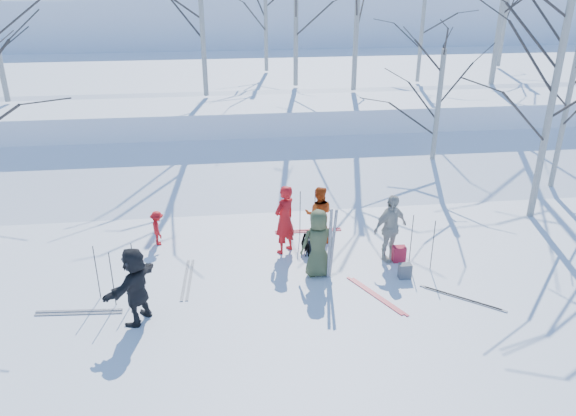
{
  "coord_description": "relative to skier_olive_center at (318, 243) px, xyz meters",
  "views": [
    {
      "loc": [
        -1.56,
        -11.49,
        7.14
      ],
      "look_at": [
        0.0,
        1.5,
        1.3
      ],
      "focal_mm": 35.0,
      "sensor_mm": 36.0,
      "label": 1
    }
  ],
  "objects": [
    {
      "name": "skier_grey_west",
      "position": [
        -4.13,
        -1.44,
        0.01
      ],
      "size": [
        1.23,
        1.66,
        1.74
      ],
      "primitive_type": "imported",
      "rotation": [
        0.0,
        0.0,
        4.2
      ],
      "color": "black",
      "rests_on": "ground"
    },
    {
      "name": "upright_ski_left",
      "position": [
        0.24,
        -0.24,
        0.09
      ],
      "size": [
        0.08,
        0.16,
        1.9
      ],
      "primitive_type": "cube",
      "rotation": [
        0.07,
        0.0,
        0.03
      ],
      "color": "silver",
      "rests_on": "ground"
    },
    {
      "name": "ski_pair_b",
      "position": [
        3.12,
        -1.47,
        -0.85
      ],
      "size": [
        2.06,
        2.1,
        0.02
      ],
      "primitive_type": null,
      "rotation": [
        0.0,
        0.0,
        0.88
      ],
      "color": "silver",
      "rests_on": "ground"
    },
    {
      "name": "ski_pole_d",
      "position": [
        2.43,
        0.3,
        -0.19
      ],
      "size": [
        0.02,
        0.02,
        1.34
      ],
      "primitive_type": "cylinder",
      "color": "black",
      "rests_on": "ground"
    },
    {
      "name": "ski_pole_c",
      "position": [
        -4.31,
        -0.4,
        -0.19
      ],
      "size": [
        0.02,
        0.02,
        1.34
      ],
      "primitive_type": "cylinder",
      "color": "black",
      "rests_on": "ground"
    },
    {
      "name": "ski_pair_c",
      "position": [
        0.14,
        2.4,
        -0.85
      ],
      "size": [
        0.22,
        1.9,
        0.02
      ],
      "primitive_type": null,
      "rotation": [
        0.0,
        0.0,
        1.56
      ],
      "color": "#B2192A",
      "rests_on": "ground"
    },
    {
      "name": "ski_pole_g",
      "position": [
        0.29,
        2.21,
        -0.19
      ],
      "size": [
        0.02,
        0.02,
        1.34
      ],
      "primitive_type": "cylinder",
      "color": "black",
      "rests_on": "ground"
    },
    {
      "name": "skier_cream_east",
      "position": [
        1.95,
        0.54,
        0.03
      ],
      "size": [
        1.13,
        0.86,
        1.79
      ],
      "primitive_type": "imported",
      "rotation": [
        0.0,
        0.0,
        0.46
      ],
      "color": "beige",
      "rests_on": "ground"
    },
    {
      "name": "birch_edge_c",
      "position": [
        8.65,
        4.43,
        1.57
      ],
      "size": [
        4.0,
        4.0,
        4.86
      ],
      "primitive_type": null,
      "color": "silver",
      "rests_on": "ground"
    },
    {
      "name": "birch_plateau_e",
      "position": [
        -2.73,
        10.39,
        4.38
      ],
      "size": [
        4.86,
        4.86,
        6.09
      ],
      "primitive_type": null,
      "color": "silver",
      "rests_on": "snow_plateau"
    },
    {
      "name": "ground",
      "position": [
        -0.59,
        -0.32,
        -0.86
      ],
      "size": [
        120.0,
        120.0,
        0.0
      ],
      "primitive_type": "plane",
      "color": "white",
      "rests_on": "ground"
    },
    {
      "name": "birch_edge_b",
      "position": [
        6.98,
        2.64,
        2.49
      ],
      "size": [
        5.29,
        5.29,
        6.7
      ],
      "primitive_type": null,
      "color": "silver",
      "rests_on": "ground"
    },
    {
      "name": "skier_redor_behind",
      "position": [
        0.33,
        1.8,
        -0.07
      ],
      "size": [
        0.88,
        0.75,
        1.59
      ],
      "primitive_type": "imported",
      "rotation": [
        0.0,
        0.0,
        2.92
      ],
      "color": "#BE3F0E",
      "rests_on": "ground"
    },
    {
      "name": "birch_plateau_i",
      "position": [
        3.25,
        10.67,
        4.49
      ],
      "size": [
        5.01,
        5.01,
        6.3
      ],
      "primitive_type": null,
      "color": "silver",
      "rests_on": "snow_plateau"
    },
    {
      "name": "ski_pole_a",
      "position": [
        -4.73,
        -0.79,
        -0.19
      ],
      "size": [
        0.02,
        0.02,
        1.34
      ],
      "primitive_type": "cylinder",
      "color": "black",
      "rests_on": "ground"
    },
    {
      "name": "birch_edge_e",
      "position": [
        5.11,
        6.13,
        1.37
      ],
      "size": [
        3.72,
        3.72,
        4.45
      ],
      "primitive_type": null,
      "color": "silver",
      "rests_on": "ground"
    },
    {
      "name": "backpack_dark",
      "position": [
        0.1,
        1.17,
        -0.66
      ],
      "size": [
        0.34,
        0.24,
        0.4
      ],
      "primitive_type": "cube",
      "color": "black",
      "rests_on": "ground"
    },
    {
      "name": "birch_plateau_h",
      "position": [
        6.42,
        12.03,
        3.35
      ],
      "size": [
        3.41,
        3.41,
        4.01
      ],
      "primitive_type": null,
      "color": "silver",
      "rests_on": "snow_plateau"
    },
    {
      "name": "birch_plateau_a",
      "position": [
        1.02,
        11.86,
        4.24
      ],
      "size": [
        4.66,
        4.66,
        5.81
      ],
      "primitive_type": null,
      "color": "silver",
      "rests_on": "snow_plateau"
    },
    {
      "name": "ski_pair_e",
      "position": [
        -3.17,
        0.12,
        -0.85
      ],
      "size": [
        0.37,
        1.92,
        0.02
      ],
      "primitive_type": null,
      "rotation": [
        0.0,
        0.0,
        -0.04
      ],
      "color": "silver",
      "rests_on": "ground"
    },
    {
      "name": "backpack_red",
      "position": [
        2.19,
        0.4,
        -0.65
      ],
      "size": [
        0.32,
        0.22,
        0.42
      ],
      "primitive_type": "cube",
      "color": "#AE1A2F",
      "rests_on": "ground"
    },
    {
      "name": "upright_ski_right",
      "position": [
        0.31,
        -0.26,
        0.09
      ],
      "size": [
        0.15,
        0.23,
        1.89
      ],
      "primitive_type": "cube",
      "rotation": [
        0.1,
        0.0,
        0.41
      ],
      "color": "silver",
      "rests_on": "ground"
    },
    {
      "name": "ski_pole_e",
      "position": [
        -0.14,
        2.15,
        -0.19
      ],
      "size": [
        0.02,
        0.02,
        1.34
      ],
      "primitive_type": "cylinder",
      "color": "black",
      "rests_on": "ground"
    },
    {
      "name": "snow_plateau",
      "position": [
        -0.59,
        16.68,
        0.14
      ],
      "size": [
        70.0,
        18.0,
        2.2
      ],
      "primitive_type": "cube",
      "color": "white",
      "rests_on": "ground"
    },
    {
      "name": "backpack_grey",
      "position": [
        2.08,
        -0.42,
        -0.67
      ],
      "size": [
        0.3,
        0.2,
        0.38
      ],
      "primitive_type": "cube",
      "color": "#55575C",
      "rests_on": "ground"
    },
    {
      "name": "skier_olive_center",
      "position": [
        0.0,
        0.0,
        0.0
      ],
      "size": [
        0.89,
        0.63,
        1.72
      ],
      "primitive_type": "imported",
      "rotation": [
        0.0,
        0.0,
        3.25
      ],
      "color": "#414B2D",
      "rests_on": "ground"
    },
    {
      "name": "snow_ramp",
      "position": [
        -0.59,
        6.68,
        -0.71
      ],
      "size": [
        70.0,
        9.49,
        4.12
      ],
      "primitive_type": "cube",
      "rotation": [
        0.3,
        0.0,
        0.0
      ],
      "color": "white",
      "rests_on": "ground"
    },
    {
      "name": "ski_pole_f",
      "position": [
        -5.13,
        -0.44,
        -0.19
      ],
      "size": [
        0.02,
        0.02,
        1.34
      ],
      "primitive_type": "cylinder",
      "color": "black",
      "rests_on": "ground"
    },
    {
      "name": "dog",
      "position": [
        -0.1,
        1.1,
        -0.62
      ],
      "size": [
        0.4,
        0.62,
        0.48
      ],
      "primitive_type": "imported",
      "rotation": [
        0.0,
        0.0,
        3.4
      ],
      "color": "black",
      "rests_on": "ground"
    },
    {
      "name": "skier_red_seated",
      "position": [
        -4.02,
        2.1,
        -0.38
      ],
      "size": [
        0.51,
        0.69,
        0.97
      ],
      "primitive_type": "imported",
      "rotation": [
        0.0,
        0.0,
        1.83
      ],
      "color": "red",
      "rests_on": "ground"
    },
    {
      "name": "ski_pair_a",
      "position": [
        1.19,
        -1.13,
        -0.85
      ],
      "size": [
        1.73,
        2.06,
        0.02
      ],
      "primitive_type": null,
      "rotation": [
        0.0,
        0.0,
        0.47
      ],
      "color": "#B2192A",
      "rests_on": "ground"
    },
    {
      "name": "ski_pair_d",
      "position": [
        -5.49,
        -1.0,
        -0.85
      ],
      "size": [
        0.47,
        1.93,
        0.02
      ],
      "primitive_type": null,
      "rotation": [
        0.0,
        0.0,
        1.5
      ],
      "color": "silver",
      "rests_on": "ground"
    },
    {
      "name": "birch_plateau_c",
      "position": [
        0.08,
        15.42,
        3.96
      ],
      "size": [
        4.26,
        4.26,
        5.23
      ],
      "primitive_type": null,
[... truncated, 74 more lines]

